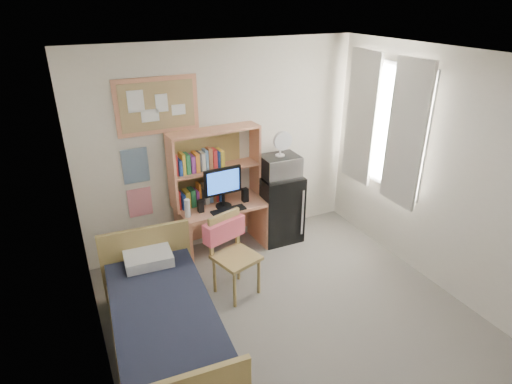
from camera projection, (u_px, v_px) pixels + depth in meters
name	position (u px, v px, depth m)	size (l,w,h in m)	color
floor	(307.00, 337.00, 4.20)	(3.60, 4.20, 0.02)	gray
ceiling	(325.00, 63.00, 3.10)	(3.60, 4.20, 0.02)	silver
wall_back	(223.00, 148.00, 5.36)	(3.60, 0.04, 2.60)	white
wall_left	(93.00, 275.00, 2.94)	(0.04, 4.20, 2.60)	white
wall_right	(464.00, 184.00, 4.36)	(0.04, 4.20, 2.60)	white
window_unit	(384.00, 126.00, 5.19)	(0.10, 1.40, 1.70)	white
curtain_left	(406.00, 135.00, 4.85)	(0.04, 0.55, 1.70)	beige
curtain_right	(361.00, 118.00, 5.51)	(0.04, 0.55, 1.70)	beige
bulletin_board	(157.00, 106.00, 4.78)	(0.94, 0.03, 0.64)	tan
poster_wave	(135.00, 166.00, 4.94)	(0.30, 0.01, 0.42)	#22568A
poster_japan	(140.00, 202.00, 5.14)	(0.28, 0.01, 0.36)	#E9294A
desk	(222.00, 228.00, 5.46)	(1.08, 0.54, 0.68)	tan
desk_chair	(236.00, 257.00, 4.63)	(0.47, 0.47, 0.94)	tan
mini_fridge	(278.00, 207.00, 5.74)	(0.54, 0.54, 0.92)	black
bed	(165.00, 329.00, 3.94)	(0.92, 1.84, 0.50)	black
hutch	(215.00, 166.00, 5.24)	(1.14, 0.29, 0.93)	tan
monitor	(223.00, 188.00, 5.16)	(0.48, 0.04, 0.51)	black
keyboard	(228.00, 210.00, 5.15)	(0.43, 0.14, 0.02)	black
speaker_left	(201.00, 206.00, 5.11)	(0.06, 0.06, 0.16)	black
speaker_right	(245.00, 195.00, 5.36)	(0.07, 0.07, 0.18)	black
water_bottle	(187.00, 208.00, 4.98)	(0.07, 0.07, 0.22)	silver
hoodie	(224.00, 229.00, 4.65)	(0.48, 0.15, 0.23)	#FB5F73
microwave	(280.00, 166.00, 5.47)	(0.47, 0.36, 0.27)	silver
desk_fan	(280.00, 145.00, 5.35)	(0.24, 0.24, 0.30)	silver
pillow	(148.00, 259.00, 4.44)	(0.48, 0.34, 0.12)	silver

